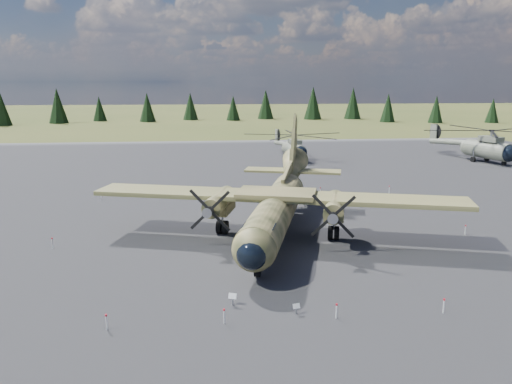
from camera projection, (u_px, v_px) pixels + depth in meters
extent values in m
plane|color=brown|center=(268.00, 241.00, 39.63)|extent=(500.00, 500.00, 0.00)
cube|color=#535357|center=(255.00, 210.00, 49.34)|extent=(120.00, 120.00, 0.04)
cylinder|color=#373B20|center=(275.00, 212.00, 39.40)|extent=(7.88, 18.43, 2.86)
sphere|color=#373B20|center=(254.00, 249.00, 30.58)|extent=(3.47, 3.47, 2.80)
sphere|color=black|center=(252.00, 253.00, 30.05)|extent=(2.55, 2.55, 2.06)
cube|color=black|center=(259.00, 230.00, 31.98)|extent=(2.42, 2.14, 0.56)
cone|color=#373B20|center=(292.00, 172.00, 50.74)|extent=(4.65, 7.52, 4.30)
cube|color=#A9ABAF|center=(277.00, 223.00, 40.64)|extent=(3.57, 6.42, 0.51)
cube|color=#353A1E|center=(276.00, 196.00, 39.64)|extent=(29.38, 11.60, 0.36)
cube|color=#373B20|center=(276.00, 193.00, 39.59)|extent=(6.90, 5.24, 0.36)
cylinder|color=#373B20|center=(220.00, 201.00, 40.27)|extent=(2.95, 5.52, 1.53)
cube|color=#373B20|center=(222.00, 207.00, 41.19)|extent=(2.44, 3.76, 0.82)
cone|color=gray|center=(208.00, 212.00, 37.08)|extent=(1.00, 1.10, 0.78)
cylinder|color=black|center=(222.00, 227.00, 41.57)|extent=(1.18, 1.33, 1.12)
cylinder|color=#373B20|center=(334.00, 206.00, 38.67)|extent=(2.95, 5.52, 1.53)
cube|color=#373B20|center=(334.00, 212.00, 39.59)|extent=(2.44, 3.76, 0.82)
cone|color=gray|center=(333.00, 218.00, 35.48)|extent=(1.00, 1.10, 0.78)
cylinder|color=black|center=(334.00, 233.00, 39.97)|extent=(1.18, 1.33, 1.12)
cube|color=#373B20|center=(288.00, 173.00, 46.88)|extent=(2.43, 7.48, 1.71)
cube|color=#353A1E|center=(293.00, 171.00, 51.22)|extent=(10.03, 4.89, 0.22)
cylinder|color=gray|center=(258.00, 259.00, 31.98)|extent=(0.18, 0.18, 0.92)
cylinder|color=black|center=(258.00, 270.00, 32.14)|extent=(0.61, 1.02, 0.95)
cylinder|color=gray|center=(294.00, 150.00, 80.43)|extent=(3.13, 6.64, 2.22)
sphere|color=black|center=(301.00, 153.00, 77.42)|extent=(2.32, 2.32, 2.04)
sphere|color=gray|center=(288.00, 148.00, 83.45)|extent=(2.32, 2.32, 2.04)
cube|color=gray|center=(295.00, 142.00, 79.79)|extent=(1.91, 3.03, 0.66)
cylinder|color=gray|center=(295.00, 137.00, 79.65)|extent=(0.36, 0.36, 0.89)
cylinder|color=gray|center=(282.00, 143.00, 86.53)|extent=(1.85, 7.60, 1.27)
cube|color=gray|center=(277.00, 135.00, 89.44)|extent=(0.38, 1.26, 2.13)
cylinder|color=black|center=(278.00, 135.00, 89.51)|extent=(0.39, 2.29, 2.31)
cylinder|color=black|center=(299.00, 160.00, 78.20)|extent=(0.33, 0.63, 0.60)
cylinder|color=black|center=(285.00, 157.00, 81.43)|extent=(0.37, 0.74, 0.71)
cylinder|color=gray|center=(285.00, 155.00, 81.33)|extent=(0.14, 0.14, 1.29)
cylinder|color=black|center=(299.00, 157.00, 82.01)|extent=(0.37, 0.74, 0.71)
cylinder|color=gray|center=(299.00, 154.00, 81.91)|extent=(0.14, 0.14, 1.29)
cylinder|color=gray|center=(488.00, 150.00, 77.78)|extent=(4.87, 8.31, 2.73)
sphere|color=black|center=(509.00, 154.00, 74.25)|extent=(3.12, 3.12, 2.51)
sphere|color=gray|center=(468.00, 147.00, 81.32)|extent=(3.12, 3.12, 2.51)
cube|color=gray|center=(491.00, 139.00, 77.01)|extent=(2.78, 3.88, 0.82)
cylinder|color=gray|center=(491.00, 134.00, 76.83)|extent=(0.49, 0.49, 1.09)
cylinder|color=gray|center=(450.00, 142.00, 84.92)|extent=(3.55, 9.19, 1.56)
cube|color=gray|center=(434.00, 132.00, 88.32)|extent=(0.67, 1.53, 2.62)
cylinder|color=black|center=(435.00, 132.00, 88.46)|extent=(0.88, 2.74, 2.84)
cylinder|color=black|center=(504.00, 163.00, 75.17)|extent=(0.51, 0.80, 0.74)
cylinder|color=black|center=(473.00, 159.00, 78.75)|extent=(0.56, 0.93, 0.87)
cylinder|color=gray|center=(473.00, 156.00, 78.62)|extent=(0.19, 0.19, 1.58)
cylinder|color=black|center=(487.00, 158.00, 79.85)|extent=(0.56, 0.93, 0.87)
cylinder|color=gray|center=(487.00, 155.00, 79.73)|extent=(0.19, 0.19, 1.58)
cube|color=gray|center=(233.00, 300.00, 28.27)|extent=(0.11, 0.11, 0.58)
cube|color=white|center=(233.00, 296.00, 28.16)|extent=(0.50, 0.34, 0.32)
cube|color=gray|center=(296.00, 310.00, 27.19)|extent=(0.08, 0.08, 0.49)
cube|color=white|center=(296.00, 306.00, 27.10)|extent=(0.42, 0.25, 0.27)
cylinder|color=white|center=(107.00, 322.00, 25.42)|extent=(0.07, 0.07, 0.80)
cylinder|color=red|center=(106.00, 315.00, 25.34)|extent=(0.12, 0.12, 0.10)
cylinder|color=white|center=(224.00, 317.00, 26.03)|extent=(0.07, 0.07, 0.80)
cylinder|color=red|center=(224.00, 310.00, 25.94)|extent=(0.12, 0.12, 0.10)
cylinder|color=white|center=(336.00, 311.00, 26.64)|extent=(0.07, 0.07, 0.80)
cylinder|color=red|center=(337.00, 305.00, 26.55)|extent=(0.12, 0.12, 0.10)
cylinder|color=white|center=(444.00, 306.00, 27.24)|extent=(0.07, 0.07, 0.80)
cylinder|color=red|center=(444.00, 300.00, 27.16)|extent=(0.12, 0.12, 0.10)
cylinder|color=white|center=(101.00, 196.00, 53.47)|extent=(0.07, 0.07, 0.80)
cylinder|color=red|center=(101.00, 193.00, 53.38)|extent=(0.12, 0.12, 0.10)
cylinder|color=white|center=(176.00, 195.00, 54.28)|extent=(0.07, 0.07, 0.80)
cylinder|color=red|center=(176.00, 191.00, 54.19)|extent=(0.12, 0.12, 0.10)
cylinder|color=white|center=(249.00, 193.00, 55.08)|extent=(0.07, 0.07, 0.80)
cylinder|color=red|center=(249.00, 189.00, 55.00)|extent=(0.12, 0.12, 0.10)
cylinder|color=white|center=(320.00, 191.00, 55.89)|extent=(0.07, 0.07, 0.80)
cylinder|color=red|center=(320.00, 188.00, 55.81)|extent=(0.12, 0.12, 0.10)
cylinder|color=white|center=(389.00, 190.00, 56.70)|extent=(0.07, 0.07, 0.80)
cylinder|color=red|center=(389.00, 186.00, 56.61)|extent=(0.12, 0.12, 0.10)
cylinder|color=white|center=(52.00, 243.00, 37.88)|extent=(0.07, 0.07, 0.80)
cylinder|color=red|center=(52.00, 238.00, 37.79)|extent=(0.12, 0.12, 0.10)
cylinder|color=white|center=(465.00, 230.00, 41.21)|extent=(0.07, 0.07, 0.80)
cylinder|color=red|center=(466.00, 226.00, 41.13)|extent=(0.12, 0.12, 0.10)
cone|color=black|center=(492.00, 110.00, 154.85)|extent=(4.20, 4.20, 7.51)
cone|color=black|center=(436.00, 109.00, 154.32)|extent=(4.69, 4.69, 8.38)
cone|color=black|center=(388.00, 108.00, 157.71)|extent=(4.99, 4.99, 8.91)
cone|color=black|center=(353.00, 103.00, 170.98)|extent=(5.95, 5.95, 10.62)
cone|color=black|center=(313.00, 103.00, 168.82)|extent=(6.11, 6.11, 10.91)
cone|color=black|center=(266.00, 104.00, 170.95)|extent=(5.52, 5.52, 9.85)
cone|color=black|center=(233.00, 108.00, 164.04)|extent=(4.51, 4.51, 8.05)
cone|color=black|center=(190.00, 106.00, 166.48)|extent=(5.03, 5.03, 8.98)
cone|color=black|center=(147.00, 107.00, 158.76)|extent=(5.09, 5.09, 9.09)
cone|color=black|center=(99.00, 109.00, 161.61)|extent=(4.42, 4.42, 7.90)
cone|color=black|center=(58.00, 106.00, 152.68)|extent=(5.96, 5.96, 10.65)
cone|color=black|center=(2.00, 109.00, 144.14)|extent=(5.30, 5.30, 9.46)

